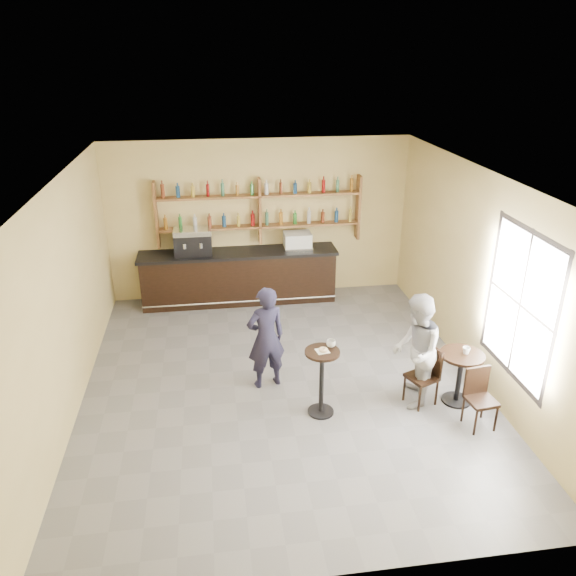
{
  "coord_description": "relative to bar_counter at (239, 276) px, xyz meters",
  "views": [
    {
      "loc": [
        -0.96,
        -7.35,
        4.84
      ],
      "look_at": [
        0.2,
        0.8,
        1.25
      ],
      "focal_mm": 35.0,
      "sensor_mm": 36.0,
      "label": 1
    }
  ],
  "objects": [
    {
      "name": "window_frame",
      "position": [
        3.45,
        -4.35,
        1.17
      ],
      "size": [
        0.04,
        1.7,
        2.1
      ],
      "primitive_type": null,
      "color": "black",
      "rests_on": "wall_right"
    },
    {
      "name": "espresso_machine",
      "position": [
        -0.87,
        0.0,
        0.79
      ],
      "size": [
        0.72,
        0.47,
        0.51
      ],
      "primitive_type": null,
      "rotation": [
        0.0,
        0.0,
        -0.01
      ],
      "color": "black",
      "rests_on": "bar_counter"
    },
    {
      "name": "man_main",
      "position": [
        0.22,
        -3.16,
        0.28
      ],
      "size": [
        0.67,
        0.53,
        1.63
      ],
      "primitive_type": "imported",
      "rotation": [
        0.0,
        0.0,
        3.39
      ],
      "color": "black",
      "rests_on": "floor"
    },
    {
      "name": "napkin",
      "position": [
        0.91,
        -3.99,
        0.48
      ],
      "size": [
        0.2,
        0.2,
        0.0
      ],
      "primitive_type": "cube",
      "rotation": [
        0.0,
        0.0,
        0.18
      ],
      "color": "white",
      "rests_on": "pedestal_table"
    },
    {
      "name": "chair_west",
      "position": [
        2.39,
        -3.95,
        -0.09
      ],
      "size": [
        0.5,
        0.5,
        0.89
      ],
      "primitive_type": null,
      "rotation": [
        0.0,
        0.0,
        -1.18
      ],
      "color": "black",
      "rests_on": "floor"
    },
    {
      "name": "wall_back",
      "position": [
        0.47,
        0.35,
        1.07
      ],
      "size": [
        7.0,
        0.0,
        7.0
      ],
      "primitive_type": "plane",
      "rotation": [
        1.57,
        0.0,
        0.0
      ],
      "color": "tan",
      "rests_on": "floor"
    },
    {
      "name": "wall_front",
      "position": [
        0.47,
        -6.65,
        1.07
      ],
      "size": [
        7.0,
        0.0,
        7.0
      ],
      "primitive_type": "plane",
      "rotation": [
        -1.57,
        0.0,
        0.0
      ],
      "color": "tan",
      "rests_on": "floor"
    },
    {
      "name": "donut",
      "position": [
        0.92,
        -4.0,
        0.5
      ],
      "size": [
        0.13,
        0.13,
        0.05
      ],
      "primitive_type": "torus",
      "rotation": [
        0.0,
        0.0,
        0.05
      ],
      "color": "#BE8745",
      "rests_on": "napkin"
    },
    {
      "name": "bar_counter",
      "position": [
        0.0,
        0.0,
        0.0
      ],
      "size": [
        3.93,
        0.77,
        1.06
      ],
      "primitive_type": null,
      "color": "black",
      "rests_on": "floor"
    },
    {
      "name": "wall_right",
      "position": [
        3.47,
        -3.15,
        1.07
      ],
      "size": [
        0.0,
        7.0,
        7.0
      ],
      "primitive_type": "plane",
      "rotation": [
        1.57,
        0.0,
        -1.57
      ],
      "color": "tan",
      "rests_on": "floor"
    },
    {
      "name": "pastry_case",
      "position": [
        1.19,
        0.0,
        0.7
      ],
      "size": [
        0.62,
        0.53,
        0.33
      ],
      "primitive_type": null,
      "rotation": [
        0.0,
        0.0,
        -0.17
      ],
      "color": "silver",
      "rests_on": "bar_counter"
    },
    {
      "name": "window_pane",
      "position": [
        3.46,
        -4.35,
        1.17
      ],
      "size": [
        0.0,
        2.0,
        2.0
      ],
      "primitive_type": "plane",
      "rotation": [
        1.57,
        0.0,
        -1.57
      ],
      "color": "white",
      "rests_on": "wall_right"
    },
    {
      "name": "ceiling",
      "position": [
        0.47,
        -3.15,
        2.67
      ],
      "size": [
        7.0,
        7.0,
        0.0
      ],
      "primitive_type": "plane",
      "rotation": [
        3.14,
        0.0,
        0.0
      ],
      "color": "white",
      "rests_on": "wall_back"
    },
    {
      "name": "cup_pedestal",
      "position": [
        1.05,
        -3.89,
        0.52
      ],
      "size": [
        0.16,
        0.16,
        0.1
      ],
      "primitive_type": "imported",
      "rotation": [
        0.0,
        0.0,
        0.33
      ],
      "color": "white",
      "rests_on": "pedestal_table"
    },
    {
      "name": "pedestal_table",
      "position": [
        0.91,
        -3.99,
        -0.03
      ],
      "size": [
        0.51,
        0.51,
        1.0
      ],
      "primitive_type": null,
      "rotation": [
        0.0,
        0.0,
        -0.04
      ],
      "color": "black",
      "rests_on": "floor"
    },
    {
      "name": "liquor_bottles",
      "position": [
        0.47,
        0.22,
        1.45
      ],
      "size": [
        3.68,
        0.1,
        1.0
      ],
      "primitive_type": null,
      "color": "#8C5919",
      "rests_on": "shelf_unit"
    },
    {
      "name": "chair_south",
      "position": [
        2.99,
        -4.6,
        -0.11
      ],
      "size": [
        0.41,
        0.41,
        0.85
      ],
      "primitive_type": null,
      "rotation": [
        0.0,
        0.0,
        0.13
      ],
      "color": "black",
      "rests_on": "floor"
    },
    {
      "name": "wall_left",
      "position": [
        -2.53,
        -3.15,
        1.07
      ],
      "size": [
        0.0,
        7.0,
        7.0
      ],
      "primitive_type": "plane",
      "rotation": [
        1.57,
        0.0,
        1.57
      ],
      "color": "tan",
      "rests_on": "floor"
    },
    {
      "name": "floor",
      "position": [
        0.47,
        -3.15,
        -0.53
      ],
      "size": [
        7.0,
        7.0,
        0.0
      ],
      "primitive_type": "plane",
      "color": "slate",
      "rests_on": "ground"
    },
    {
      "name": "cup_cafe",
      "position": [
        2.99,
        -4.0,
        0.32
      ],
      "size": [
        0.12,
        0.12,
        0.1
      ],
      "primitive_type": "imported",
      "rotation": [
        0.0,
        0.0,
        0.16
      ],
      "color": "white",
      "rests_on": "cafe_table"
    },
    {
      "name": "cafe_table",
      "position": [
        2.94,
        -4.0,
        -0.13
      ],
      "size": [
        0.83,
        0.83,
        0.8
      ],
      "primitive_type": null,
      "rotation": [
        0.0,
        0.0,
        0.41
      ],
      "color": "black",
      "rests_on": "floor"
    },
    {
      "name": "patron_second",
      "position": [
        2.27,
        -3.9,
        0.32
      ],
      "size": [
        0.87,
        0.99,
        1.7
      ],
      "primitive_type": "imported",
      "rotation": [
        0.0,
        0.0,
        -1.9
      ],
      "color": "#9F9FA4",
      "rests_on": "floor"
    },
    {
      "name": "shelf_unit",
      "position": [
        0.47,
        0.22,
        1.28
      ],
      "size": [
        4.0,
        0.26,
        1.4
      ],
      "primitive_type": null,
      "color": "brown",
      "rests_on": "wall_back"
    }
  ]
}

